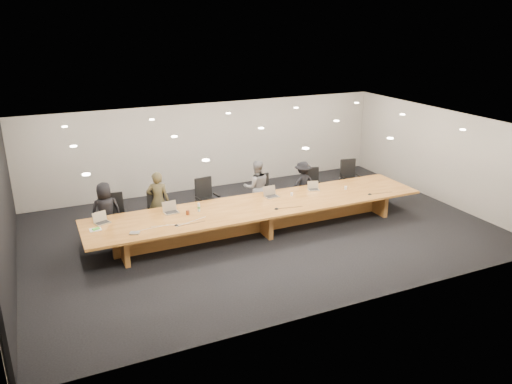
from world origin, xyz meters
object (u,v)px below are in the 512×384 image
(mic_center, at_px, (277,208))
(mic_right, at_px, (370,194))
(laptop_a, at_px, (102,218))
(chair_far_right, at_px, (350,179))
(person_d, at_px, (303,184))
(paper_cup_far, at_px, (346,188))
(mic_left, at_px, (176,225))
(chair_left, at_px, (157,211))
(chair_mid_left, at_px, (208,199))
(laptop_e, at_px, (314,186))
(water_bottle, at_px, (199,207))
(chair_mid_right, at_px, (267,194))
(person_b, at_px, (158,201))
(laptop_d, at_px, (272,192))
(amber_mug, at_px, (188,213))
(person_a, at_px, (106,211))
(paper_cup_near, at_px, (292,194))
(chair_far_left, at_px, (116,215))
(person_c, at_px, (257,187))
(conference_table, at_px, (261,213))
(laptop_b, at_px, (171,208))
(chair_right, at_px, (313,186))
(av_box, at_px, (135,233))

(mic_center, height_order, mic_right, mic_center)
(laptop_a, height_order, mic_center, laptop_a)
(chair_far_right, distance_m, person_d, 1.74)
(paper_cup_far, distance_m, mic_left, 5.10)
(chair_left, relative_size, chair_mid_left, 0.91)
(laptop_e, distance_m, water_bottle, 3.47)
(chair_mid_right, bearing_deg, person_b, 160.65)
(laptop_d, bearing_deg, paper_cup_far, -12.73)
(amber_mug, bearing_deg, mic_left, -129.38)
(person_a, distance_m, paper_cup_near, 4.89)
(chair_left, xyz_separation_m, chair_mid_left, (1.47, 0.17, 0.05))
(chair_far_left, distance_m, paper_cup_far, 6.31)
(mic_left, height_order, mic_center, mic_center)
(person_a, height_order, mic_center, person_a)
(chair_far_right, height_order, person_c, person_c)
(chair_left, relative_size, person_a, 0.73)
(conference_table, bearing_deg, laptop_a, 173.78)
(person_c, xyz_separation_m, laptop_b, (-2.72, -0.84, 0.11))
(chair_mid_right, xyz_separation_m, chair_right, (1.57, 0.09, -0.02))
(water_bottle, bearing_deg, av_box, -158.27)
(laptop_a, bearing_deg, person_d, -11.62)
(chair_far_right, bearing_deg, water_bottle, -159.40)
(laptop_e, xyz_separation_m, mic_right, (1.22, -0.95, -0.11))
(laptop_b, bearing_deg, laptop_a, 173.29)
(mic_left, bearing_deg, av_box, -176.42)
(chair_right, xyz_separation_m, person_c, (-1.88, -0.02, 0.24))
(laptop_b, bearing_deg, chair_mid_right, 8.83)
(chair_mid_right, relative_size, paper_cup_near, 13.44)
(chair_left, xyz_separation_m, water_bottle, (0.85, -0.96, 0.31))
(chair_far_right, bearing_deg, person_d, -169.46)
(chair_mid_right, distance_m, laptop_d, 0.87)
(chair_mid_left, relative_size, av_box, 5.56)
(laptop_a, xyz_separation_m, paper_cup_far, (6.63, -0.34, -0.09))
(mic_center, bearing_deg, amber_mug, 165.12)
(amber_mug, bearing_deg, mic_right, -7.42)
(amber_mug, distance_m, mic_left, 0.71)
(chair_left, bearing_deg, mic_left, -77.24)
(chair_mid_right, height_order, laptop_e, chair_mid_right)
(chair_right, distance_m, laptop_d, 2.03)
(chair_far_right, distance_m, av_box, 7.28)
(chair_far_right, xyz_separation_m, paper_cup_far, (-1.00, -1.19, 0.20))
(person_a, bearing_deg, laptop_d, 168.38)
(laptop_a, distance_m, mic_right, 7.07)
(conference_table, distance_m, amber_mug, 1.96)
(chair_far_right, relative_size, paper_cup_near, 14.18)
(person_b, relative_size, amber_mug, 14.72)
(amber_mug, xyz_separation_m, mic_right, (5.00, -0.65, -0.04))
(chair_right, height_order, paper_cup_near, chair_right)
(chair_right, xyz_separation_m, laptop_d, (-1.81, -0.86, 0.35))
(laptop_e, height_order, water_bottle, laptop_e)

